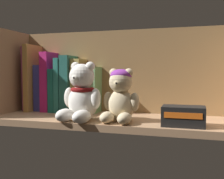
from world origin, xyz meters
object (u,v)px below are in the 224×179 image
book_1 (37,78)px  book_5 (64,85)px  book_8 (88,88)px  teddy_bear_larger (81,95)px  book_9 (96,90)px  book_0 (31,79)px  teddy_bear_smaller (120,97)px  book_4 (58,90)px  book_7 (80,86)px  book_3 (51,82)px  book_6 (71,84)px  small_product_box (183,116)px  book_2 (44,88)px

book_1 → book_5: bearing=0.0°
book_8 → teddy_bear_larger: 16.96cm
book_9 → book_0: bearing=180.0°
teddy_bear_smaller → book_4: bearing=151.2°
book_0 → book_7: bearing=0.0°
book_3 → book_9: 17.72cm
book_3 → teddy_bear_larger: 25.30cm
book_0 → book_6: book_0 is taller
book_6 → small_product_box: size_ratio=1.82×
book_7 → book_9: (6.08, 0.00, -1.36)cm
book_6 → small_product_box: (40.36, -16.59, -7.39)cm
book_7 → book_8: size_ratio=1.10×
book_6 → book_8: 6.99cm
book_1 → book_9: book_1 is taller
book_2 → book_7: (14.81, 0.00, 1.01)cm
book_3 → book_5: bearing=0.0°
book_0 → book_2: (5.14, 0.00, -3.40)cm
book_2 → book_7: bearing=0.0°
book_0 → book_3: 8.59cm
book_4 → book_9: book_9 is taller
book_7 → book_9: size_ratio=1.17×
book_1 → teddy_bear_larger: 30.45cm
book_8 → book_2: bearing=180.0°
book_4 → book_6: size_ratio=0.77×
book_0 → book_1: book_1 is taller
book_1 → book_5: 11.56cm
book_6 → book_5: bearing=180.0°
book_4 → teddy_bear_smaller: size_ratio=1.00×
book_1 → book_2: book_1 is taller
book_6 → book_7: (3.59, 0.00, -0.61)cm
book_3 → book_9: book_3 is taller
book_7 → book_0: bearing=180.0°
book_0 → book_2: bearing=0.0°
book_9 → teddy_bear_larger: 16.43cm
book_0 → book_4: (11.34, 0.00, -4.12)cm
book_9 → teddy_bear_smaller: bearing=-49.5°
book_7 → small_product_box: book_7 is taller
book_4 → book_9: 14.70cm
book_6 → book_7: size_ratio=1.07×
book_0 → teddy_bear_smaller: size_ratio=1.54×
book_4 → teddy_bear_smaller: same height
book_0 → book_7: size_ratio=1.25×
teddy_bear_larger → book_4: bearing=134.7°
book_6 → small_product_box: 44.26cm
book_7 → small_product_box: bearing=-24.3°
book_5 → book_8: (9.62, 0.00, -1.06)cm
book_2 → book_9: 20.89cm
book_2 → book_8: bearing=0.0°
teddy_bear_larger → teddy_bear_smaller: size_ratio=1.13×
book_6 → teddy_bear_larger: book_6 is taller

